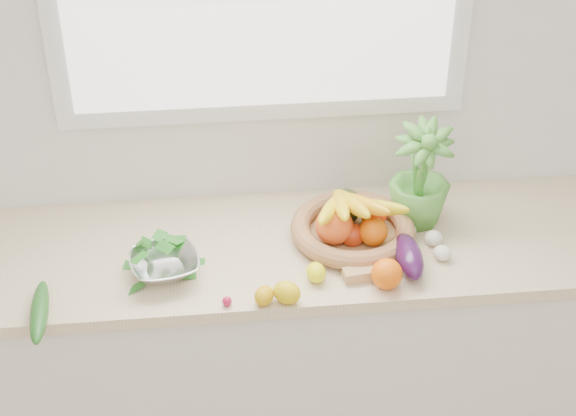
{
  "coord_description": "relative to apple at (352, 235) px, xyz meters",
  "views": [
    {
      "loc": [
        -0.18,
        -0.28,
        2.57
      ],
      "look_at": [
        0.05,
        1.93,
        1.05
      ],
      "focal_mm": 55.0,
      "sensor_mm": 36.0,
      "label": 1
    }
  ],
  "objects": [
    {
      "name": "cucumber",
      "position": [
        -0.93,
        -0.25,
        -0.01
      ],
      "size": [
        0.06,
        0.27,
        0.05
      ],
      "primitive_type": "ellipsoid",
      "rotation": [
        0.0,
        0.0,
        0.05
      ],
      "color": "#1B5719",
      "rests_on": "countertop"
    },
    {
      "name": "garlic_c",
      "position": [
        0.26,
        -0.02,
        -0.01
      ],
      "size": [
        0.07,
        0.07,
        0.05
      ],
      "primitive_type": "ellipsoid",
      "rotation": [
        0.0,
        0.0,
        0.2
      ],
      "color": "silver",
      "rests_on": "countertop"
    },
    {
      "name": "colander_with_spinach",
      "position": [
        -0.58,
        -0.09,
        0.02
      ],
      "size": [
        0.24,
        0.24,
        0.11
      ],
      "color": "white",
      "rests_on": "countertop"
    },
    {
      "name": "lemon_b",
      "position": [
        -0.3,
        -0.25,
        -0.01
      ],
      "size": [
        0.08,
        0.08,
        0.05
      ],
      "primitive_type": "ellipsoid",
      "rotation": [
        0.0,
        0.0,
        -0.39
      ],
      "color": "#D49F0B",
      "rests_on": "countertop"
    },
    {
      "name": "garlic_a",
      "position": [
        0.26,
        -0.1,
        -0.02
      ],
      "size": [
        0.07,
        0.07,
        0.05
      ],
      "primitive_type": "ellipsoid",
      "rotation": [
        0.0,
        0.0,
        -0.43
      ],
      "color": "white",
      "rests_on": "countertop"
    },
    {
      "name": "ginger",
      "position": [
        0.0,
        -0.17,
        -0.02
      ],
      "size": [
        0.12,
        0.06,
        0.04
      ],
      "primitive_type": "cube",
      "rotation": [
        0.0,
        0.0,
        0.12
      ],
      "color": "tan",
      "rests_on": "countertop"
    },
    {
      "name": "orange_loose",
      "position": [
        0.07,
        -0.21,
        0.01
      ],
      "size": [
        0.1,
        0.1,
        0.09
      ],
      "primitive_type": "sphere",
      "rotation": [
        0.0,
        0.0,
        0.14
      ],
      "color": "#FF6408",
      "rests_on": "countertop"
    },
    {
      "name": "eggplant",
      "position": [
        0.15,
        -0.13,
        0.0
      ],
      "size": [
        0.08,
        0.21,
        0.08
      ],
      "primitive_type": "ellipsoid",
      "rotation": [
        0.0,
        0.0,
        0.0
      ],
      "color": "#34103D",
      "rests_on": "countertop"
    },
    {
      "name": "back_wall",
      "position": [
        -0.25,
        0.33,
        0.41
      ],
      "size": [
        4.5,
        0.02,
        2.7
      ],
      "primitive_type": "cube",
      "color": "white",
      "rests_on": "ground"
    },
    {
      "name": "apple",
      "position": [
        0.0,
        0.0,
        0.0
      ],
      "size": [
        0.08,
        0.08,
        0.08
      ],
      "primitive_type": "sphere",
      "rotation": [
        0.0,
        0.0,
        -0.05
      ],
      "color": "#A82D0D",
      "rests_on": "countertop"
    },
    {
      "name": "lemon_a",
      "position": [
        -0.14,
        -0.16,
        -0.01
      ],
      "size": [
        0.07,
        0.08,
        0.06
      ],
      "primitive_type": "ellipsoid",
      "rotation": [
        0.0,
        0.0,
        0.15
      ],
      "color": "#F8F80D",
      "rests_on": "countertop"
    },
    {
      "name": "counter_cabinet",
      "position": [
        -0.25,
        0.03,
        -0.51
      ],
      "size": [
        2.2,
        0.58,
        0.86
      ],
      "primitive_type": "cube",
      "color": "silver",
      "rests_on": "ground"
    },
    {
      "name": "lemon_c",
      "position": [
        -0.23,
        -0.25,
        -0.0
      ],
      "size": [
        0.11,
        0.11,
        0.07
      ],
      "primitive_type": "ellipsoid",
      "rotation": [
        0.0,
        0.0,
        0.92
      ],
      "color": "yellow",
      "rests_on": "countertop"
    },
    {
      "name": "potted_herb",
      "position": [
        0.23,
        0.11,
        0.14
      ],
      "size": [
        0.21,
        0.21,
        0.35
      ],
      "primitive_type": "imported",
      "rotation": [
        0.0,
        0.0,
        -0.08
      ],
      "color": "#519C38",
      "rests_on": "countertop"
    },
    {
      "name": "garlic_b",
      "position": [
        0.19,
        0.03,
        -0.02
      ],
      "size": [
        0.06,
        0.06,
        0.04
      ],
      "primitive_type": "ellipsoid",
      "rotation": [
        0.0,
        0.0,
        0.39
      ],
      "color": "white",
      "rests_on": "countertop"
    },
    {
      "name": "radish",
      "position": [
        -0.41,
        -0.25,
        -0.02
      ],
      "size": [
        0.03,
        0.03,
        0.03
      ],
      "primitive_type": "sphere",
      "rotation": [
        0.0,
        0.0,
        0.15
      ],
      "color": "#C01840",
      "rests_on": "countertop"
    },
    {
      "name": "fruit_basket",
      "position": [
        0.0,
        0.04,
        0.02
      ],
      "size": [
        0.49,
        0.49,
        0.19
      ],
      "color": "#AA6F4B",
      "rests_on": "countertop"
    },
    {
      "name": "countertop",
      "position": [
        -0.25,
        0.03,
        -0.06
      ],
      "size": [
        2.24,
        0.62,
        0.04
      ],
      "primitive_type": "cube",
      "color": "beige",
      "rests_on": "counter_cabinet"
    }
  ]
}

